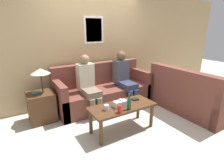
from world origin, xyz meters
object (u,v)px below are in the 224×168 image
drinking_glass (106,107)px  couch_side (189,96)px  couch_main (103,91)px  wine_bottle (129,103)px  person_right (124,76)px  person_left (88,83)px  coffee_table (122,109)px

drinking_glass → couch_side: bearing=-3.1°
couch_side → drinking_glass: size_ratio=19.18×
couch_side → couch_main: bearing=48.1°
couch_main → wine_bottle: couch_main is taller
wine_bottle → person_right: size_ratio=0.22×
drinking_glass → person_right: size_ratio=0.07×
couch_main → couch_side: bearing=-41.9°
couch_side → person_right: size_ratio=1.35×
couch_main → couch_side: size_ratio=1.32×
person_left → coffee_table: bearing=-77.2°
drinking_glass → person_right: (1.02, 0.97, 0.15)m
couch_side → person_right: 1.49m
couch_main → person_right: bearing=-24.8°
drinking_glass → person_left: (0.10, 0.96, 0.14)m
wine_bottle → drinking_glass: size_ratio=3.17×
couch_main → coffee_table: couch_main is taller
couch_main → drinking_glass: (-0.57, -1.17, 0.19)m
couch_main → drinking_glass: couch_main is taller
coffee_table → person_right: (0.70, 0.96, 0.26)m
couch_side → coffee_table: couch_side is taller
person_right → couch_side: bearing=-47.5°
couch_side → coffee_table: (-1.68, 0.11, 0.07)m
coffee_table → drinking_glass: bearing=-178.7°
couch_side → drinking_glass: bearing=86.9°
couch_side → person_right: (-0.98, 1.07, 0.34)m
person_left → person_right: bearing=0.6°
couch_main → person_left: size_ratio=1.80×
couch_side → wine_bottle: size_ratio=6.05×
couch_side → person_right: person_right is taller
couch_side → wine_bottle: bearing=92.2°
couch_side → drinking_glass: couch_side is taller
wine_bottle → person_right: 1.33m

